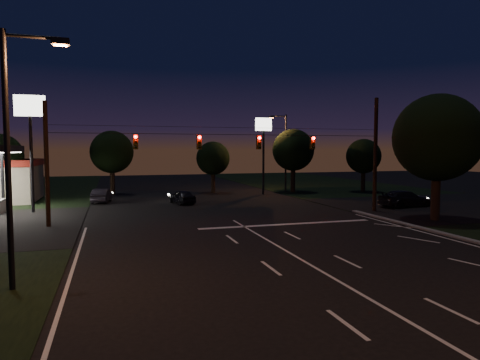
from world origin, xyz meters
name	(u,v)px	position (x,y,z in m)	size (l,w,h in m)	color
ground	(333,278)	(0.00, 0.00, 0.00)	(140.00, 140.00, 0.00)	black
cross_street_right	(446,206)	(20.00, 16.00, 0.00)	(20.00, 16.00, 0.02)	black
center_line	(452,347)	(0.00, -6.00, 0.01)	(0.14, 40.00, 0.01)	silver
stop_bar	(287,224)	(3.00, 11.50, 0.01)	(12.00, 0.50, 0.01)	silver
utility_pole_right	(374,211)	(12.00, 15.00, 0.00)	(0.30, 0.30, 9.00)	black
utility_pole_left	(49,227)	(-12.00, 15.00, 0.00)	(0.28, 0.28, 8.00)	black
signal_span	(230,142)	(0.00, 14.96, 5.50)	(24.00, 0.40, 1.56)	black
pole_sign_left_near	(30,123)	(-14.00, 22.00, 6.98)	(2.20, 0.30, 9.10)	black
pole_sign_right	(263,138)	(8.00, 30.00, 6.24)	(1.80, 0.30, 8.40)	black
street_light_left	(15,141)	(-11.24, 2.00, 5.24)	(2.20, 0.35, 9.00)	black
street_light_right_far	(284,147)	(11.24, 32.00, 5.24)	(2.20, 0.35, 9.00)	black
tree_right_near	(436,139)	(13.53, 10.17, 5.68)	(6.00, 6.00, 8.76)	black
tree_far_a	(0,157)	(-17.98, 30.12, 4.26)	(4.20, 4.20, 6.42)	black
tree_far_b	(112,153)	(-7.98, 34.13, 4.61)	(4.60, 4.60, 6.98)	black
tree_far_c	(213,159)	(3.02, 33.10, 3.90)	(3.80, 3.80, 5.86)	black
tree_far_d	(293,151)	(12.02, 31.13, 4.83)	(4.80, 4.80, 7.30)	black
tree_far_e	(363,157)	(20.02, 29.11, 4.11)	(4.00, 4.00, 6.18)	black
car_oncoming_a	(182,197)	(-1.94, 24.30, 0.63)	(1.49, 3.71, 1.26)	black
car_oncoming_b	(102,196)	(-9.00, 27.38, 0.65)	(1.37, 3.92, 1.29)	black
car_cross	(405,199)	(16.00, 16.44, 0.71)	(2.00, 4.93, 1.43)	black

